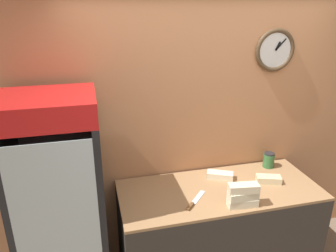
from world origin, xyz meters
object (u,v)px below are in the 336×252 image
(sandwich_flat_left, at_px, (269,179))
(condiment_jar, at_px, (269,160))
(sandwich_stack_bottom, at_px, (242,202))
(sandwich_stack_middle, at_px, (243,195))
(sandwich_stack_top, at_px, (244,188))
(sandwich_flat_right, at_px, (220,175))
(beverage_cooler, at_px, (60,194))
(chefs_knife, at_px, (194,203))

(sandwich_flat_left, distance_m, condiment_jar, 0.31)
(sandwich_stack_bottom, bearing_deg, sandwich_stack_middle, 0.00)
(sandwich_stack_top, bearing_deg, sandwich_flat_right, 90.93)
(sandwich_flat_left, relative_size, condiment_jar, 1.59)
(beverage_cooler, bearing_deg, sandwich_stack_top, -14.48)
(beverage_cooler, relative_size, sandwich_flat_right, 7.14)
(beverage_cooler, relative_size, chefs_knife, 7.01)
(beverage_cooler, distance_m, sandwich_flat_right, 1.42)
(sandwich_stack_bottom, relative_size, condiment_jar, 1.64)
(sandwich_flat_right, xyz_separation_m, condiment_jar, (0.56, 0.10, 0.04))
(sandwich_stack_middle, relative_size, sandwich_stack_top, 0.97)
(chefs_knife, bearing_deg, condiment_jar, 24.49)
(condiment_jar, bearing_deg, sandwich_flat_left, -119.43)
(sandwich_stack_bottom, distance_m, condiment_jar, 0.78)
(beverage_cooler, bearing_deg, sandwich_flat_right, 3.35)
(beverage_cooler, bearing_deg, sandwich_stack_bottom, -14.48)
(sandwich_stack_middle, height_order, sandwich_flat_left, sandwich_stack_middle)
(sandwich_stack_bottom, height_order, sandwich_flat_left, sandwich_stack_bottom)
(sandwich_flat_left, bearing_deg, sandwich_stack_bottom, -144.82)
(beverage_cooler, relative_size, sandwich_stack_middle, 7.58)
(chefs_knife, relative_size, condiment_jar, 1.75)
(sandwich_stack_bottom, relative_size, sandwich_flat_right, 0.96)
(beverage_cooler, bearing_deg, condiment_jar, 5.25)
(beverage_cooler, height_order, sandwich_stack_bottom, beverage_cooler)
(sandwich_flat_right, bearing_deg, sandwich_flat_left, -22.48)
(sandwich_stack_bottom, height_order, chefs_knife, sandwich_stack_bottom)
(condiment_jar, bearing_deg, sandwich_flat_right, -170.00)
(condiment_jar, bearing_deg, sandwich_stack_top, -135.09)
(beverage_cooler, distance_m, condiment_jar, 1.98)
(beverage_cooler, bearing_deg, chefs_knife, -12.80)
(sandwich_stack_bottom, height_order, sandwich_stack_middle, sandwich_stack_middle)
(sandwich_flat_left, bearing_deg, chefs_knife, -168.77)
(sandwich_flat_right, bearing_deg, chefs_knife, -138.56)
(sandwich_stack_top, bearing_deg, sandwich_stack_bottom, 0.00)
(sandwich_stack_top, xyz_separation_m, sandwich_flat_left, (0.40, 0.28, -0.14))
(condiment_jar, bearing_deg, chefs_knife, -155.51)
(beverage_cooler, relative_size, sandwich_flat_left, 7.71)
(beverage_cooler, distance_m, chefs_knife, 1.08)
(sandwich_flat_right, distance_m, chefs_knife, 0.49)
(sandwich_flat_right, height_order, condiment_jar, condiment_jar)
(sandwich_flat_left, height_order, sandwich_flat_right, sandwich_flat_right)
(sandwich_stack_bottom, distance_m, sandwich_flat_left, 0.49)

